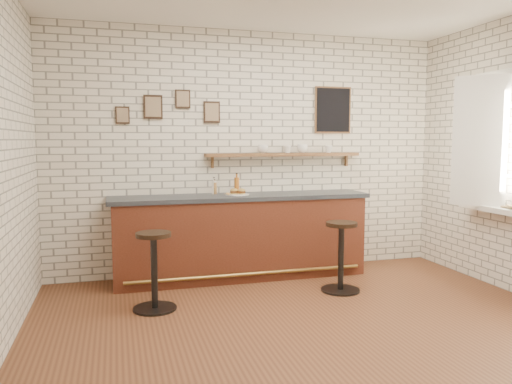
% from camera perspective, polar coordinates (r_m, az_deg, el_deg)
% --- Properties ---
extents(ground, '(5.00, 5.00, 0.00)m').
position_cam_1_polar(ground, '(4.69, 6.11, -14.86)').
color(ground, brown).
rests_on(ground, ground).
extents(bar_counter, '(3.10, 0.65, 1.01)m').
position_cam_1_polar(bar_counter, '(6.05, -1.72, -5.06)').
color(bar_counter, '#582617').
rests_on(bar_counter, ground).
extents(sandwich_plate, '(0.28, 0.28, 0.01)m').
position_cam_1_polar(sandwich_plate, '(5.96, -2.17, -0.28)').
color(sandwich_plate, white).
rests_on(sandwich_plate, bar_counter).
extents(ciabatta_sandwich, '(0.20, 0.14, 0.06)m').
position_cam_1_polar(ciabatta_sandwich, '(5.95, -2.09, 0.08)').
color(ciabatta_sandwich, tan).
rests_on(ciabatta_sandwich, sandwich_plate).
extents(potato_chips, '(0.25, 0.19, 0.00)m').
position_cam_1_polar(potato_chips, '(5.96, -2.31, -0.21)').
color(potato_chips, '#E5A951').
rests_on(potato_chips, sandwich_plate).
extents(bitters_bottle_brown, '(0.06, 0.06, 0.19)m').
position_cam_1_polar(bitters_bottle_brown, '(6.06, -4.77, 0.46)').
color(bitters_bottle_brown, brown).
rests_on(bitters_bottle_brown, bar_counter).
extents(bitters_bottle_white, '(0.05, 0.05, 0.21)m').
position_cam_1_polar(bitters_bottle_white, '(6.06, -4.81, 0.55)').
color(bitters_bottle_white, silver).
rests_on(bitters_bottle_white, bar_counter).
extents(bitters_bottle_amber, '(0.06, 0.06, 0.25)m').
position_cam_1_polar(bitters_bottle_amber, '(6.12, -2.21, 0.79)').
color(bitters_bottle_amber, '#A85C1B').
rests_on(bitters_bottle_amber, bar_counter).
extents(condiment_bottle_yellow, '(0.05, 0.05, 0.17)m').
position_cam_1_polar(condiment_bottle_yellow, '(6.12, -2.18, 0.51)').
color(condiment_bottle_yellow, yellow).
rests_on(condiment_bottle_yellow, bar_counter).
extents(bar_stool_left, '(0.43, 0.43, 0.77)m').
position_cam_1_polar(bar_stool_left, '(5.03, -11.56, -8.55)').
color(bar_stool_left, black).
rests_on(bar_stool_left, ground).
extents(bar_stool_right, '(0.43, 0.43, 0.77)m').
position_cam_1_polar(bar_stool_right, '(5.60, 9.70, -7.03)').
color(bar_stool_right, black).
rests_on(bar_stool_right, ground).
extents(wall_shelf, '(2.00, 0.18, 0.18)m').
position_cam_1_polar(wall_shelf, '(6.31, 3.18, 4.27)').
color(wall_shelf, brown).
rests_on(wall_shelf, ground).
extents(shelf_cup_a, '(0.18, 0.18, 0.10)m').
position_cam_1_polar(shelf_cup_a, '(6.22, 0.80, 4.94)').
color(shelf_cup_a, white).
rests_on(shelf_cup_a, wall_shelf).
extents(shelf_cup_b, '(0.14, 0.14, 0.09)m').
position_cam_1_polar(shelf_cup_b, '(6.32, 3.59, 4.90)').
color(shelf_cup_b, white).
rests_on(shelf_cup_b, wall_shelf).
extents(shelf_cup_c, '(0.15, 0.15, 0.11)m').
position_cam_1_polar(shelf_cup_c, '(6.39, 5.34, 4.95)').
color(shelf_cup_c, white).
rests_on(shelf_cup_c, wall_shelf).
extents(shelf_cup_d, '(0.11, 0.11, 0.09)m').
position_cam_1_polar(shelf_cup_d, '(6.53, 8.29, 4.88)').
color(shelf_cup_d, white).
rests_on(shelf_cup_d, wall_shelf).
extents(back_wall_decor, '(2.96, 0.02, 0.56)m').
position_cam_1_polar(back_wall_decor, '(6.34, 1.47, 9.43)').
color(back_wall_decor, black).
rests_on(back_wall_decor, ground).
extents(window_sill, '(0.20, 1.35, 0.06)m').
position_cam_1_polar(window_sill, '(6.00, 26.86, -2.00)').
color(window_sill, white).
rests_on(window_sill, ground).
extents(casement_window, '(0.40, 1.30, 1.56)m').
position_cam_1_polar(casement_window, '(5.92, 26.90, 5.19)').
color(casement_window, white).
rests_on(casement_window, ground).
extents(book_lower, '(0.19, 0.25, 0.02)m').
position_cam_1_polar(book_lower, '(5.96, 26.96, -1.65)').
color(book_lower, tan).
rests_on(book_lower, window_sill).
extents(book_upper, '(0.23, 0.25, 0.02)m').
position_cam_1_polar(book_upper, '(5.96, 26.89, -1.45)').
color(book_upper, tan).
rests_on(book_upper, book_lower).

